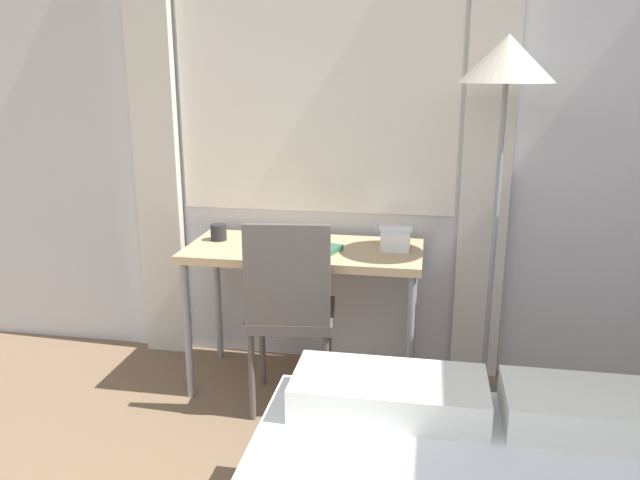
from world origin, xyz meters
TOP-DOWN VIEW (x-y plane):
  - wall_back_with_window at (-0.02, 3.37)m, footprint 4.78×0.13m
  - desk at (-0.16, 3.02)m, footprint 1.15×0.53m
  - desk_chair at (-0.18, 2.76)m, footprint 0.44×0.44m
  - standing_lamp at (0.73, 2.98)m, footprint 0.41×0.41m
  - telephone at (0.28, 3.06)m, footprint 0.16×0.13m
  - book at (-0.12, 2.98)m, footprint 0.30×0.23m
  - mug at (-0.62, 3.08)m, footprint 0.08×0.08m

SIDE VIEW (x-z plane):
  - desk_chair at x=-0.18m, z-range 0.06..1.01m
  - desk at x=-0.16m, z-range 0.30..1.04m
  - book at x=-0.12m, z-range 0.74..0.76m
  - mug at x=-0.62m, z-range 0.74..0.82m
  - telephone at x=0.28m, z-range 0.73..0.85m
  - wall_back_with_window at x=-0.02m, z-range 0.00..2.70m
  - standing_lamp at x=0.73m, z-range 0.63..2.35m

